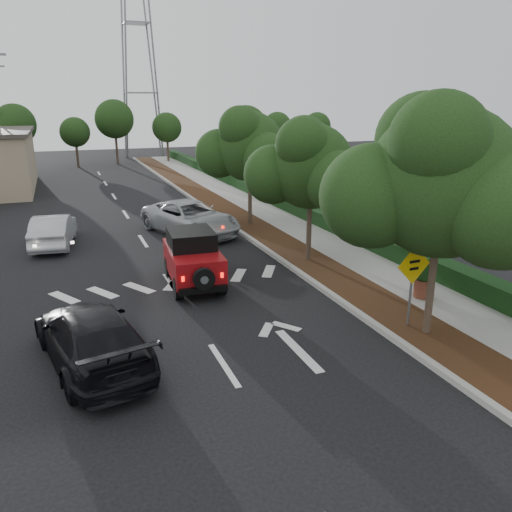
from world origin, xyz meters
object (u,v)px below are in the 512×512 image
speed_hump_sign (413,275)px  silver_suv_ahead (190,218)px  red_jeep (192,257)px  black_suv_oncoming (92,337)px

speed_hump_sign → silver_suv_ahead: bearing=100.3°
red_jeep → speed_hump_sign: (4.66, -5.78, 0.64)m
red_jeep → silver_suv_ahead: (1.62, 6.72, -0.18)m
black_suv_oncoming → silver_suv_ahead: bearing=-126.1°
red_jeep → silver_suv_ahead: red_jeep is taller
silver_suv_ahead → red_jeep: bearing=-123.5°
silver_suv_ahead → black_suv_oncoming: bearing=-134.9°
red_jeep → speed_hump_sign: bearing=-46.8°
red_jeep → speed_hump_sign: 7.45m
silver_suv_ahead → black_suv_oncoming: size_ratio=1.14×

